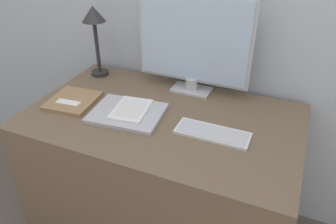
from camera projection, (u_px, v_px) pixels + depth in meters
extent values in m
cube|color=brown|center=(163.00, 178.00, 1.61)|extent=(1.18, 0.71, 0.73)
cube|color=#B7B7BC|center=(191.00, 90.00, 1.61)|extent=(0.19, 0.11, 0.01)
cylinder|color=#B7B7BC|center=(192.00, 84.00, 1.59)|extent=(0.06, 0.06, 0.06)
cube|color=#B7B7BC|center=(194.00, 39.00, 1.48)|extent=(0.54, 0.01, 0.41)
cube|color=#ADC6E5|center=(193.00, 40.00, 1.47)|extent=(0.51, 0.01, 0.39)
cube|color=silver|center=(212.00, 133.00, 1.30)|extent=(0.30, 0.11, 0.01)
cube|color=#B7B7BC|center=(212.00, 132.00, 1.29)|extent=(0.27, 0.09, 0.00)
cube|color=#A3A3A8|center=(127.00, 114.00, 1.42)|extent=(0.33, 0.27, 0.01)
cube|color=#B2B2B7|center=(127.00, 112.00, 1.42)|extent=(0.33, 0.27, 0.01)
cube|color=white|center=(131.00, 109.00, 1.42)|extent=(0.17, 0.22, 0.01)
cube|color=silver|center=(131.00, 108.00, 1.42)|extent=(0.13, 0.16, 0.00)
cylinder|color=#282828|center=(100.00, 73.00, 1.77)|extent=(0.09, 0.09, 0.02)
cylinder|color=#282828|center=(97.00, 47.00, 1.69)|extent=(0.02, 0.02, 0.27)
cone|color=#282828|center=(93.00, 14.00, 1.60)|extent=(0.12, 0.12, 0.08)
cube|color=#93704C|center=(73.00, 101.00, 1.51)|extent=(0.22, 0.24, 0.02)
cube|color=silver|center=(68.00, 102.00, 1.48)|extent=(0.12, 0.05, 0.00)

